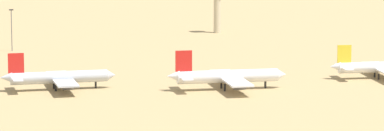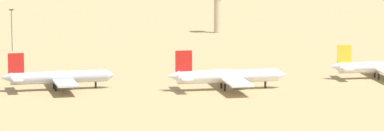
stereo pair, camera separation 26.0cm
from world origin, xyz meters
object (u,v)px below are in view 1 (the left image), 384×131
Objects in this scene: light_pole_mid at (12,27)px; parked_jet_red_3 at (227,76)px; parked_jet_red_2 at (58,77)px; control_tower at (217,1)px; parked_jet_yellow_4 at (380,67)px.

parked_jet_red_3 is at bearing -59.87° from light_pole_mid.
control_tower is at bearing 56.09° from parked_jet_red_2.
parked_jet_red_2 is at bearing 169.08° from parked_jet_red_3.
parked_jet_yellow_4 is 2.10× the size of light_pole_mid.
control_tower is 1.42× the size of light_pole_mid.
parked_jet_yellow_4 is 140.75m from control_tower.
parked_jet_red_2 is 96.34m from light_pole_mid.
parked_jet_red_2 is at bearing -176.51° from parked_jet_yellow_4.
control_tower is at bearing 103.48° from parked_jet_yellow_4.
parked_jet_red_3 is at bearing -13.78° from parked_jet_red_2.
parked_jet_red_3 is at bearing -102.63° from control_tower.
light_pole_mid is (-118.92, 96.49, 5.86)m from parked_jet_yellow_4.
parked_jet_red_2 is 54.30m from parked_jet_red_3.
parked_jet_yellow_4 is at bearing -80.40° from control_tower.
control_tower reaches higher than parked_jet_red_3.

